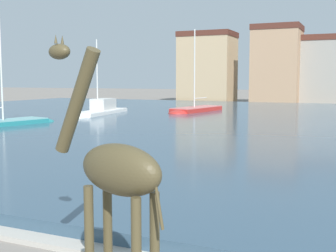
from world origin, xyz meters
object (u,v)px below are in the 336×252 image
sailboat_white (98,112)px  sailboat_red (193,111)px  sailboat_teal (6,125)px  giraffe_statue (114,174)px

sailboat_white → sailboat_red: 9.25m
sailboat_white → sailboat_teal: bearing=-93.6°
giraffe_statue → sailboat_white: 33.63m
sailboat_red → giraffe_statue: bearing=-71.3°
giraffe_statue → sailboat_white: bearing=123.3°
sailboat_white → sailboat_red: sailboat_red is taller
giraffe_statue → sailboat_teal: sailboat_teal is taller
sailboat_white → sailboat_red: (6.81, 6.26, -0.12)m
giraffe_statue → sailboat_white: (-18.43, 28.08, -1.60)m
sailboat_teal → sailboat_white: bearing=86.4°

